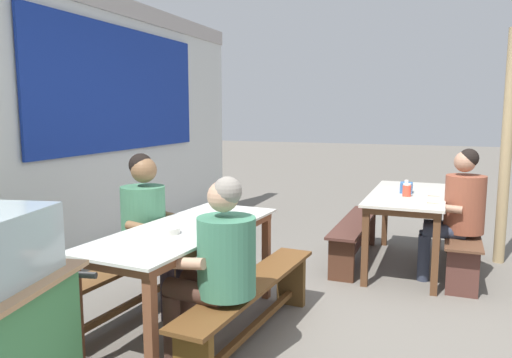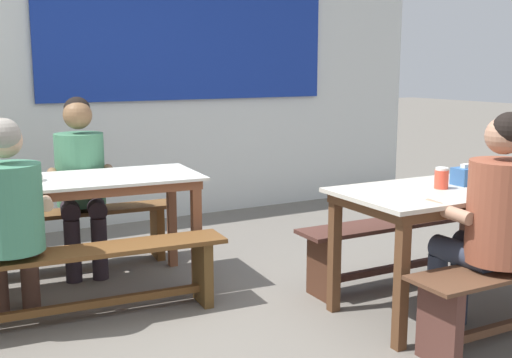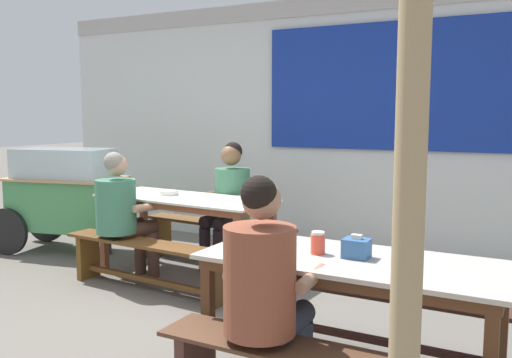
{
  "view_description": "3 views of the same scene",
  "coord_description": "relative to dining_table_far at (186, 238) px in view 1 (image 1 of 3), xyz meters",
  "views": [
    {
      "loc": [
        -3.7,
        -0.55,
        1.6
      ],
      "look_at": [
        0.19,
        0.9,
        1.01
      ],
      "focal_mm": 34.18,
      "sensor_mm": 36.0,
      "label": 1
    },
    {
      "loc": [
        -1.53,
        -2.92,
        1.47
      ],
      "look_at": [
        0.29,
        0.32,
        0.8
      ],
      "focal_mm": 43.84,
      "sensor_mm": 36.0,
      "label": 2
    },
    {
      "loc": [
        2.26,
        -3.12,
        1.54
      ],
      "look_at": [
        0.19,
        0.87,
        1.01
      ],
      "focal_mm": 38.67,
      "sensor_mm": 36.0,
      "label": 3
    }
  ],
  "objects": [
    {
      "name": "dining_table_near",
      "position": [
        2.07,
        -1.41,
        0.0
      ],
      "size": [
        1.65,
        0.75,
        0.77
      ],
      "color": "beige",
      "rests_on": "ground_plane"
    },
    {
      "name": "bench_far_front",
      "position": [
        -0.04,
        -0.52,
        -0.39
      ],
      "size": [
        1.75,
        0.41,
        0.44
      ],
      "color": "brown",
      "rests_on": "ground_plane"
    },
    {
      "name": "ground_plane",
      "position": [
        0.69,
        -1.11,
        -0.69
      ],
      "size": [
        40.0,
        40.0,
        0.0
      ],
      "primitive_type": "plane",
      "color": "#69635A"
    },
    {
      "name": "tissue_box",
      "position": [
        2.09,
        -1.39,
        0.13
      ],
      "size": [
        0.14,
        0.12,
        0.13
      ],
      "color": "#325E9A",
      "rests_on": "dining_table_near"
    },
    {
      "name": "dining_table_far",
      "position": [
        0.0,
        0.0,
        0.0
      ],
      "size": [
        1.8,
        0.82,
        0.77
      ],
      "color": "silver",
      "rests_on": "ground_plane"
    },
    {
      "name": "bench_far_back",
      "position": [
        0.04,
        0.52,
        -0.39
      ],
      "size": [
        1.75,
        0.39,
        0.44
      ],
      "color": "brown",
      "rests_on": "ground_plane"
    },
    {
      "name": "person_center_facing",
      "position": [
        0.22,
        0.45,
        0.03
      ],
      "size": [
        0.51,
        0.56,
        1.26
      ],
      "color": "#281F25",
      "rests_on": "ground_plane"
    },
    {
      "name": "soup_bowl",
      "position": [
        -0.21,
        0.04,
        0.1
      ],
      "size": [
        0.18,
        0.18,
        0.04
      ],
      "primitive_type": "cylinder",
      "color": "silver",
      "rests_on": "dining_table_far"
    },
    {
      "name": "bench_near_front",
      "position": [
        2.06,
        -1.93,
        -0.4
      ],
      "size": [
        1.6,
        0.34,
        0.44
      ],
      "color": "#543523",
      "rests_on": "ground_plane"
    },
    {
      "name": "person_left_back_turned",
      "position": [
        -0.39,
        -0.43,
        -0.0
      ],
      "size": [
        0.5,
        0.6,
        1.21
      ],
      "color": "#4D3227",
      "rests_on": "ground_plane"
    },
    {
      "name": "person_near_front",
      "position": [
        1.78,
        -1.87,
        0.02
      ],
      "size": [
        0.46,
        0.57,
        1.25
      ],
      "color": "#303748",
      "rests_on": "ground_plane"
    },
    {
      "name": "bench_near_back",
      "position": [
        2.08,
        -0.88,
        -0.39
      ],
      "size": [
        1.61,
        0.32,
        0.44
      ],
      "color": "#482922",
      "rests_on": "ground_plane"
    },
    {
      "name": "wooden_support_post",
      "position": [
        2.56,
        -2.33,
        0.52
      ],
      "size": [
        0.11,
        0.11,
        2.41
      ],
      "primitive_type": "cylinder",
      "color": "tan",
      "rests_on": "ground_plane"
    },
    {
      "name": "backdrop_wall",
      "position": [
        0.73,
        1.7,
        0.8
      ],
      "size": [
        7.16,
        0.23,
        2.82
      ],
      "color": "silver",
      "rests_on": "ground_plane"
    },
    {
      "name": "condiment_jar",
      "position": [
        1.88,
        -1.41,
        0.14
      ],
      "size": [
        0.08,
        0.08,
        0.13
      ],
      "color": "#E34732",
      "rests_on": "dining_table_near"
    }
  ]
}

